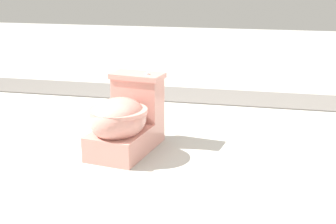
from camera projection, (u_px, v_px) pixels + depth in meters
ground_plane at (134, 142)px, 3.40m from camera, size 14.00×14.00×0.00m
gravel_strip at (223, 97)px, 4.59m from camera, size 0.56×8.00×0.01m
toilet at (125, 120)px, 3.19m from camera, size 0.68×0.47×0.52m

